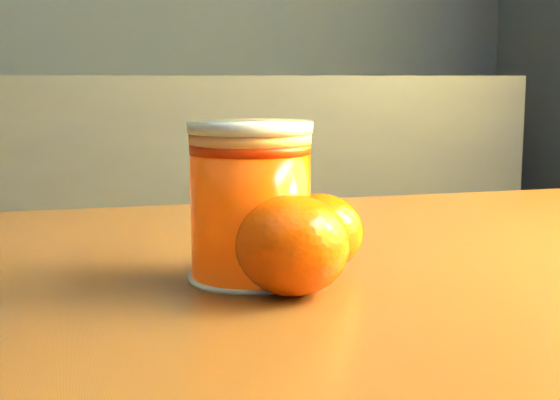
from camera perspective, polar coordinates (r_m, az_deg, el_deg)
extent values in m
cube|color=brown|center=(0.59, 8.65, -7.06)|extent=(1.10, 0.85, 0.04)
cylinder|color=#F34404|center=(0.55, -2.17, -0.88)|extent=(0.08, 0.08, 0.10)
cylinder|color=#FFB168|center=(0.54, -2.20, 4.55)|extent=(0.09, 0.09, 0.01)
cylinder|color=silver|center=(0.54, -2.20, 5.24)|extent=(0.09, 0.09, 0.01)
ellipsoid|color=#EC4A04|center=(0.51, 0.93, -3.32)|extent=(0.08, 0.08, 0.07)
ellipsoid|color=#EC4A04|center=(0.58, 2.94, -2.35)|extent=(0.07, 0.07, 0.06)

